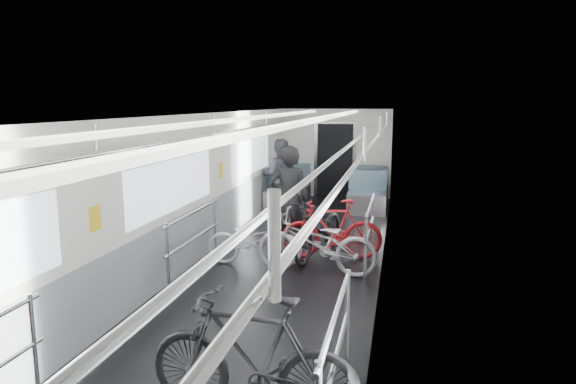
{
  "coord_description": "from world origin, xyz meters",
  "views": [
    {
      "loc": [
        1.73,
        -6.83,
        2.59
      ],
      "look_at": [
        0.0,
        1.03,
        1.17
      ],
      "focal_mm": 32.0,
      "sensor_mm": 36.0,
      "label": 1
    }
  ],
  "objects_px": {
    "bike_right_mid": "(316,243)",
    "bike_aisle": "(319,228)",
    "bike_right_far": "(332,229)",
    "person_standing": "(289,200)",
    "bike_right_near": "(252,357)",
    "person_seated": "(279,175)",
    "bike_left_far": "(255,240)"
  },
  "relations": [
    {
      "from": "bike_right_far",
      "to": "person_seated",
      "type": "distance_m",
      "value": 3.92
    },
    {
      "from": "person_standing",
      "to": "bike_right_near",
      "type": "bearing_deg",
      "value": 84.65
    },
    {
      "from": "bike_right_mid",
      "to": "person_standing",
      "type": "bearing_deg",
      "value": -143.97
    },
    {
      "from": "person_seated",
      "to": "bike_aisle",
      "type": "bearing_deg",
      "value": 103.5
    },
    {
      "from": "bike_aisle",
      "to": "person_standing",
      "type": "distance_m",
      "value": 0.71
    },
    {
      "from": "bike_right_near",
      "to": "bike_aisle",
      "type": "bearing_deg",
      "value": -173.43
    },
    {
      "from": "bike_aisle",
      "to": "person_standing",
      "type": "relative_size",
      "value": 1.01
    },
    {
      "from": "bike_right_mid",
      "to": "bike_right_far",
      "type": "relative_size",
      "value": 1.1
    },
    {
      "from": "bike_left_far",
      "to": "person_standing",
      "type": "height_order",
      "value": "person_standing"
    },
    {
      "from": "bike_right_mid",
      "to": "person_seated",
      "type": "distance_m",
      "value": 4.58
    },
    {
      "from": "bike_right_near",
      "to": "person_seated",
      "type": "bearing_deg",
      "value": -163.79
    },
    {
      "from": "bike_right_mid",
      "to": "bike_right_far",
      "type": "xyz_separation_m",
      "value": [
        0.14,
        0.78,
        0.02
      ]
    },
    {
      "from": "bike_left_far",
      "to": "person_seated",
      "type": "bearing_deg",
      "value": 2.15
    },
    {
      "from": "bike_right_near",
      "to": "bike_right_mid",
      "type": "relative_size",
      "value": 0.99
    },
    {
      "from": "bike_right_far",
      "to": "person_standing",
      "type": "bearing_deg",
      "value": -117.98
    },
    {
      "from": "person_seated",
      "to": "bike_right_mid",
      "type": "bearing_deg",
      "value": 99.88
    },
    {
      "from": "bike_left_far",
      "to": "bike_aisle",
      "type": "distance_m",
      "value": 1.16
    },
    {
      "from": "bike_aisle",
      "to": "bike_right_near",
      "type": "bearing_deg",
      "value": -73.97
    },
    {
      "from": "bike_left_far",
      "to": "bike_right_near",
      "type": "relative_size",
      "value": 0.84
    },
    {
      "from": "bike_left_far",
      "to": "bike_aisle",
      "type": "xyz_separation_m",
      "value": [
        0.94,
        0.68,
        0.09
      ]
    },
    {
      "from": "bike_left_far",
      "to": "bike_aisle",
      "type": "bearing_deg",
      "value": -60.06
    },
    {
      "from": "bike_right_near",
      "to": "bike_right_mid",
      "type": "distance_m",
      "value": 3.71
    },
    {
      "from": "bike_right_far",
      "to": "person_standing",
      "type": "relative_size",
      "value": 0.9
    },
    {
      "from": "bike_right_near",
      "to": "person_seated",
      "type": "height_order",
      "value": "person_seated"
    },
    {
      "from": "bike_left_far",
      "to": "bike_right_far",
      "type": "height_order",
      "value": "bike_right_far"
    },
    {
      "from": "bike_right_mid",
      "to": "bike_right_far",
      "type": "height_order",
      "value": "bike_right_far"
    },
    {
      "from": "bike_right_mid",
      "to": "bike_right_far",
      "type": "distance_m",
      "value": 0.79
    },
    {
      "from": "bike_right_near",
      "to": "person_standing",
      "type": "height_order",
      "value": "person_standing"
    },
    {
      "from": "bike_right_mid",
      "to": "bike_aisle",
      "type": "bearing_deg",
      "value": -170.78
    },
    {
      "from": "person_seated",
      "to": "person_standing",
      "type": "bearing_deg",
      "value": 95.72
    },
    {
      "from": "bike_aisle",
      "to": "person_standing",
      "type": "bearing_deg",
      "value": -176.46
    },
    {
      "from": "bike_aisle",
      "to": "person_seated",
      "type": "relative_size",
      "value": 1.09
    }
  ]
}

